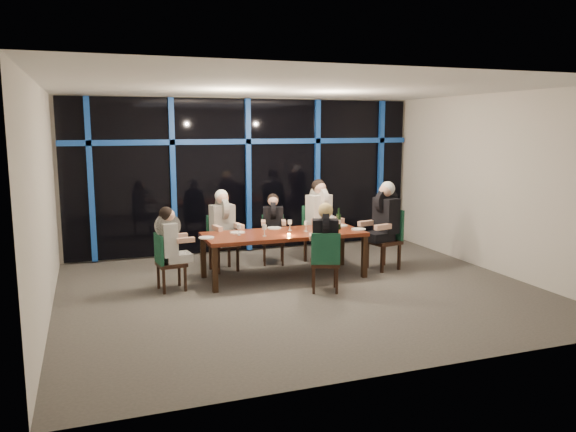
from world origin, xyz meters
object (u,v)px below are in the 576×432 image
Objects in this scene: chair_far_left at (222,239)px; diner_far_left at (223,218)px; chair_far_mid at (273,237)px; chair_end_left at (166,259)px; diner_far_mid at (273,218)px; diner_end_left at (170,236)px; diner_near_mid at (325,234)px; diner_end_right at (384,213)px; chair_far_right at (317,230)px; water_pitcher at (333,227)px; dining_table at (284,237)px; chair_near_mid at (325,259)px; chair_end_right at (388,236)px; wine_bottle at (339,221)px; diner_far_right at (320,209)px.

diner_far_left reaches higher than chair_far_left.
chair_end_left is at bearing -135.22° from chair_far_mid.
diner_far_mid is 0.99× the size of diner_end_left.
diner_near_mid is (0.20, -1.86, 0.05)m from diner_far_mid.
diner_end_right is at bearing -16.72° from chair_far_mid.
diner_near_mid is at bearing -117.04° from chair_end_left.
diner_end_left is (0.07, 0.01, 0.35)m from chair_end_left.
diner_near_mid is (2.24, -0.81, 0.39)m from chair_end_left.
diner_end_left is at bearing -149.85° from diner_far_left.
diner_far_mid reaches higher than chair_far_mid.
chair_far_right is 1.21× the size of diner_end_left.
chair_far_mid is 1.46m from water_pitcher.
chair_near_mid is (0.30, -0.99, -0.17)m from dining_table.
diner_far_left is at bearing -119.84° from diner_end_right.
water_pitcher is (1.59, -1.12, 0.31)m from chair_far_left.
diner_far_left is 1.04× the size of diner_near_mid.
chair_end_right is at bearing -58.82° from chair_far_right.
chair_far_right reaches higher than chair_near_mid.
chair_far_left is 2.03m from wine_bottle.
chair_far_left is at bearing 134.60° from dining_table.
diner_far_mid is 0.83× the size of diner_end_right.
chair_far_left is at bearing -36.59° from diner_near_mid.
diner_far_left is 0.92× the size of diner_end_right.
diner_near_mid is at bearing -73.04° from chair_end_right.
chair_end_left is 0.98× the size of diner_near_mid.
wine_bottle reaches higher than chair_far_left.
chair_end_right is 1.12× the size of diner_far_left.
diner_far_right is at bearing -90.65° from diner_near_mid.
diner_far_mid is (0.97, 0.09, 0.30)m from chair_far_left.
chair_far_right is 1.95m from chair_near_mid.
dining_table is 1.04m from chair_far_mid.
diner_far_right is at bearing 89.27° from wine_bottle.
chair_far_left is (-0.84, 0.85, -0.15)m from dining_table.
wine_bottle is (0.01, -0.89, 0.31)m from chair_far_right.
diner_end_right is at bearing -28.00° from diner_far_left.
diner_end_left is (-2.78, -0.96, 0.26)m from chair_far_right.
diner_end_right is 5.67× the size of water_pitcher.
dining_table is 3.09× the size of diner_far_mid.
chair_end_right is at bearing 0.18° from wine_bottle.
diner_far_mid is (-0.17, 1.94, 0.32)m from chair_near_mid.
chair_end_left is at bearing -177.07° from chair_far_right.
diner_far_left reaches higher than diner_end_left.
diner_far_right is (-0.93, 0.81, 0.40)m from chair_end_right.
wine_bottle is (0.63, 0.88, 0.01)m from diner_near_mid.
dining_table is 1.92m from chair_end_left.
diner_end_left is at bearing -134.54° from chair_far_mid.
diner_far_right reaches higher than dining_table.
chair_end_left is 0.36m from diner_end_left.
chair_end_right is at bearing -96.19° from diner_end_left.
chair_far_right is 0.42m from diner_far_right.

